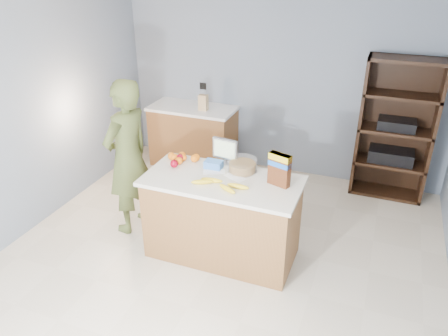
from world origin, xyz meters
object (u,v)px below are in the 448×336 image
(shelving_unit, at_px, (395,131))
(person, at_px, (128,158))
(cereal_box, at_px, (280,167))
(counter_peninsula, at_px, (222,221))
(tv, at_px, (225,150))

(shelving_unit, height_order, person, shelving_unit)
(cereal_box, bearing_deg, shelving_unit, 62.87)
(person, bearing_deg, shelving_unit, 135.85)
(counter_peninsula, xyz_separation_m, tv, (-0.10, 0.33, 0.64))
(counter_peninsula, distance_m, cereal_box, 0.87)
(shelving_unit, bearing_deg, person, -144.57)
(shelving_unit, distance_m, person, 3.32)
(counter_peninsula, relative_size, person, 0.89)
(person, height_order, tv, person)
(shelving_unit, bearing_deg, counter_peninsula, -127.11)
(counter_peninsula, height_order, cereal_box, cereal_box)
(tv, distance_m, cereal_box, 0.69)
(person, bearing_deg, tv, 111.56)
(counter_peninsula, xyz_separation_m, cereal_box, (0.55, 0.09, 0.67))
(tv, xyz_separation_m, cereal_box, (0.64, -0.24, 0.03))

